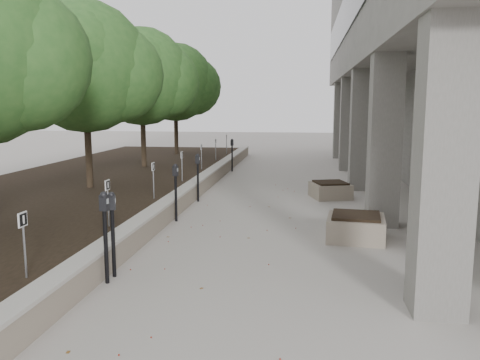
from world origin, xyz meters
The scene contains 21 objects.
ground centered at (0.00, 0.00, 0.00)m, with size 90.00×90.00×0.00m, color #A9A49C.
retaining_wall centered at (-1.82, 9.00, 0.25)m, with size 0.39×26.00×0.50m, color gray, non-canonical shape.
planting_bed centered at (-5.50, 9.00, 0.20)m, with size 7.00×26.00×0.40m, color black.
crabapple_tree_3 centered at (-4.80, 8.00, 3.12)m, with size 4.60×4.00×5.44m, color #295721, non-canonical shape.
crabapple_tree_4 centered at (-4.80, 13.00, 3.12)m, with size 4.60×4.00×5.44m, color #295721, non-canonical shape.
crabapple_tree_5 centered at (-4.80, 18.00, 3.12)m, with size 4.60×4.00×5.44m, color #295721, non-canonical shape.
parking_sign_2 centered at (-2.35, 0.50, 0.88)m, with size 0.04×0.22×0.96m, color black, non-canonical shape.
parking_sign_3 centered at (-2.35, 3.50, 0.88)m, with size 0.04×0.22×0.96m, color black, non-canonical shape.
parking_sign_4 centered at (-2.35, 6.50, 0.88)m, with size 0.04×0.22×0.96m, color black, non-canonical shape.
parking_sign_5 centered at (-2.35, 9.50, 0.88)m, with size 0.04×0.22×0.96m, color black, non-canonical shape.
parking_sign_6 centered at (-2.35, 12.50, 0.88)m, with size 0.04×0.22×0.96m, color black, non-canonical shape.
parking_sign_7 centered at (-2.35, 15.50, 0.88)m, with size 0.04×0.22×0.96m, color black, non-canonical shape.
parking_sign_8 centered at (-2.35, 18.50, 0.88)m, with size 0.04×0.22×0.96m, color black, non-canonical shape.
parking_meter_1 centered at (-1.55, 1.45, 0.75)m, with size 0.15×0.11×1.50m, color black, non-canonical shape.
parking_meter_2 centered at (-1.55, 1.75, 0.72)m, with size 0.14×0.10×1.44m, color black, non-canonical shape.
parking_meter_3 centered at (-1.55, 5.72, 0.71)m, with size 0.14×0.10×1.43m, color black, non-canonical shape.
parking_meter_4 centered at (-1.55, 8.23, 0.71)m, with size 0.14×0.10×1.43m, color black, non-canonical shape.
parking_meter_5 centered at (-1.53, 14.90, 0.70)m, with size 0.14×0.10×1.40m, color black, non-canonical shape.
planter_front centered at (2.67, 4.63, 0.28)m, with size 1.18×1.18×0.55m, color gray, non-canonical shape.
planter_back centered at (2.36, 9.33, 0.25)m, with size 1.08×1.08×0.50m, color gray, non-canonical shape.
berry_scatter centered at (-0.10, 5.00, 0.01)m, with size 3.30×14.10×0.02m, color maroon, non-canonical shape.
Camera 1 is at (1.57, -5.76, 2.85)m, focal length 36.70 mm.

